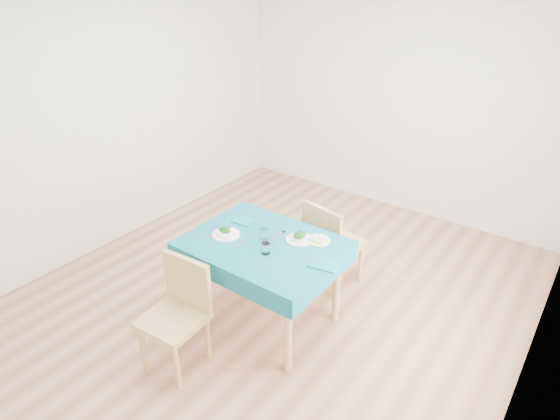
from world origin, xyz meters
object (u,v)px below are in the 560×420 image
Objects in this scene: bowl_near at (226,232)px; chair_near at (171,310)px; table at (264,282)px; chair_far at (336,232)px; side_plate at (319,240)px; bowl_far at (299,237)px.

chair_near is at bearing -81.94° from bowl_near.
chair_near is at bearing -104.56° from table.
chair_far is 0.59m from side_plate.
chair_near is 0.95× the size of chair_far.
bowl_near is at bearing -163.18° from table.
bowl_near reaches higher than bowl_far.
chair_far is 5.74× the size of side_plate.
bowl_far is at bearing -147.09° from side_plate.
bowl_near is 1.07× the size of bowl_far.
table is 0.50m from bowl_far.
bowl_near is 1.19× the size of side_plate.
side_plate reaches higher than table.
bowl_near is at bearing 71.11° from chair_far.
table is 1.09× the size of chair_far.
side_plate is (0.13, 0.08, -0.03)m from bowl_far.
bowl_near is at bearing -150.05° from side_plate.
table is 0.83m from chair_near.
chair_far is at bearing 71.83° from chair_near.
chair_far reaches higher than table.
bowl_far is 0.15m from side_plate.
chair_near is 1.64m from chair_far.
chair_near is 5.48× the size of side_plate.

